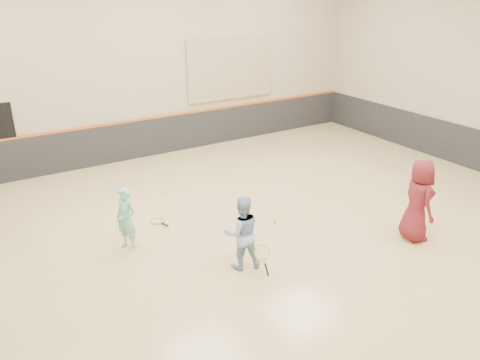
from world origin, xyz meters
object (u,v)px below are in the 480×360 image
girl (126,219)px  instructor (242,233)px  spare_racket (157,219)px  young_man (418,200)px

girl → instructor: size_ratio=0.91×
girl → spare_racket: girl is taller
girl → young_man: young_man is taller
instructor → girl: bearing=-31.4°
girl → spare_racket: (0.95, 0.78, -0.62)m
girl → spare_racket: 1.37m
girl → young_man: size_ratio=0.75×
young_man → spare_racket: 5.74m
girl → instructor: bearing=13.6°
instructor → young_man: young_man is taller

